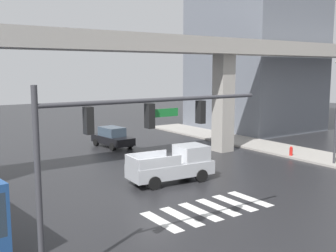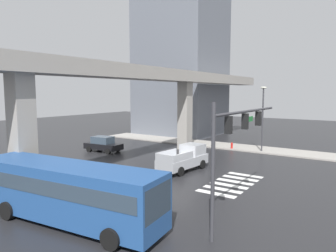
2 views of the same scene
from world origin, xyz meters
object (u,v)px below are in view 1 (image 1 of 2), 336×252
pickup_truck (175,165)px  sedan_black (112,137)px  traffic_signal_mast (120,135)px  fire_hydrant (291,152)px

pickup_truck → sedan_black: (1.79, 11.73, -0.14)m
sedan_black → pickup_truck: bearing=-98.7°
traffic_signal_mast → fire_hydrant: 20.69m
pickup_truck → traffic_signal_mast: (-7.64, -7.59, 3.56)m
sedan_black → traffic_signal_mast: bearing=-116.0°
traffic_signal_mast → fire_hydrant: traffic_signal_mast is taller
pickup_truck → sedan_black: 11.87m
pickup_truck → sedan_black: bearing=81.3°
pickup_truck → fire_hydrant: pickup_truck is taller
traffic_signal_mast → fire_hydrant: (18.67, 7.90, -4.12)m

